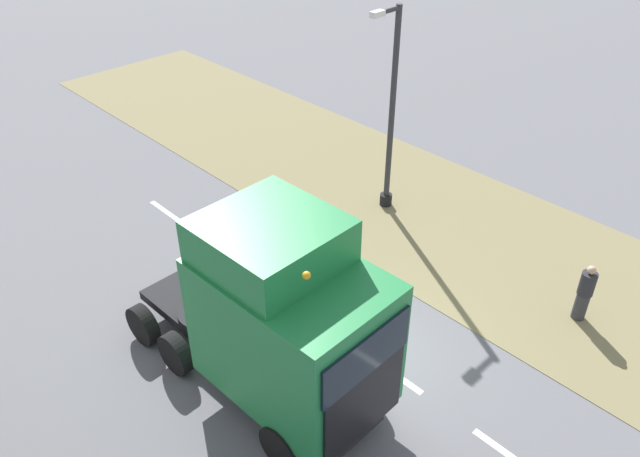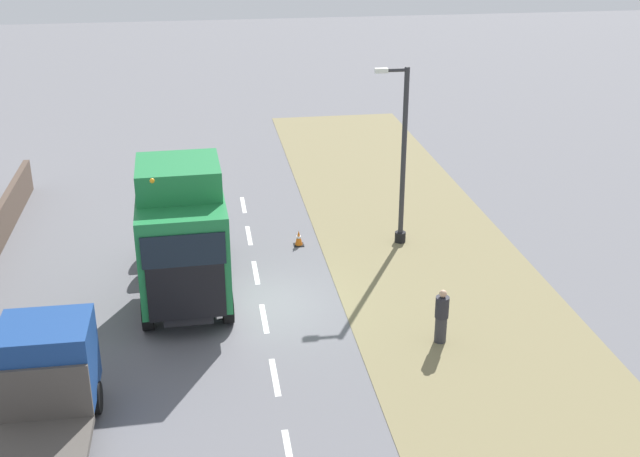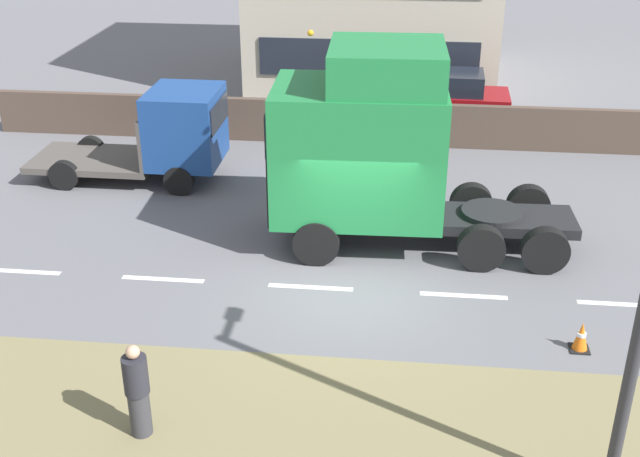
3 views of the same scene
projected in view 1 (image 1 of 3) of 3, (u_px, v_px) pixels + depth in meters
The scene contains 7 objects.
ground_plane at pixel (363, 352), 15.11m from camera, with size 120.00×120.00×0.00m, color slate.
grass_verge at pixel (500, 250), 18.55m from camera, with size 7.00×44.00×0.01m.
lane_markings at pixel (343, 337), 15.52m from camera, with size 0.16×17.80×0.00m.
lorry_cab at pixel (284, 321), 12.60m from camera, with size 2.85×6.96×4.78m.
lamp_post at pixel (390, 125), 18.98m from camera, with size 1.32×0.40×6.48m.
pedestrian at pixel (584, 293), 15.66m from camera, with size 0.39×0.39×1.66m.
traffic_cone_lead at pixel (296, 239), 18.52m from camera, with size 0.36×0.36×0.58m.
Camera 1 is at (8.26, 7.03, 10.98)m, focal length 35.00 mm.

